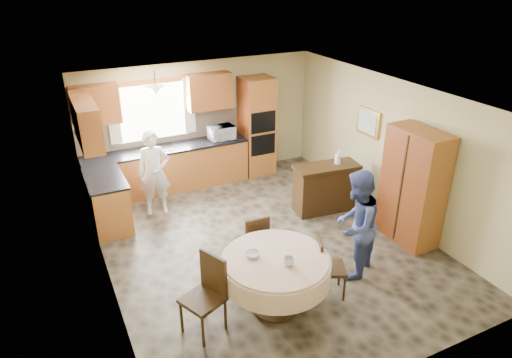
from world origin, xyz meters
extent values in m
cube|color=brown|center=(0.00, 0.00, 0.00)|extent=(5.00, 6.00, 0.01)
cube|color=white|center=(0.00, 0.00, 2.50)|extent=(5.00, 6.00, 0.01)
cube|color=tan|center=(0.00, 3.00, 1.25)|extent=(5.00, 0.02, 2.50)
cube|color=tan|center=(0.00, -3.00, 1.25)|extent=(5.00, 0.02, 2.50)
cube|color=tan|center=(-2.50, 0.00, 1.25)|extent=(0.02, 6.00, 2.50)
cube|color=tan|center=(2.50, 0.00, 1.25)|extent=(0.02, 6.00, 2.50)
cube|color=white|center=(-1.00, 2.98, 1.60)|extent=(1.40, 0.03, 1.10)
cube|color=white|center=(-1.75, 2.93, 1.65)|extent=(0.22, 0.02, 1.15)
cube|color=white|center=(-0.25, 2.93, 1.65)|extent=(0.22, 0.02, 1.15)
cube|color=orange|center=(-0.85, 2.70, 0.44)|extent=(3.30, 0.60, 0.88)
cube|color=black|center=(-0.85, 2.70, 0.90)|extent=(3.30, 0.64, 0.04)
cube|color=orange|center=(-2.20, 1.80, 0.44)|extent=(0.60, 1.20, 0.88)
cube|color=black|center=(-2.20, 1.80, 0.90)|extent=(0.64, 1.20, 0.04)
cube|color=tan|center=(-0.85, 2.99, 1.18)|extent=(3.30, 0.02, 0.55)
cube|color=#A45B29|center=(-2.05, 2.83, 1.91)|extent=(0.85, 0.33, 0.72)
cube|color=#A45B29|center=(0.15, 2.83, 1.91)|extent=(0.90, 0.33, 0.72)
cube|color=#A45B29|center=(-2.33, 1.80, 1.91)|extent=(0.33, 1.20, 0.72)
cube|color=orange|center=(1.15, 2.69, 1.06)|extent=(0.66, 0.62, 2.12)
cube|color=black|center=(1.15, 2.38, 1.25)|extent=(0.56, 0.01, 0.45)
cube|color=black|center=(1.15, 2.38, 0.75)|extent=(0.56, 0.01, 0.45)
cone|color=beige|center=(-1.00, 2.50, 2.12)|extent=(0.36, 0.36, 0.18)
cube|color=#3D2710|center=(1.54, 0.56, 0.43)|extent=(1.25, 0.63, 0.86)
cube|color=black|center=(2.06, 0.73, 0.31)|extent=(0.50, 0.40, 0.61)
cube|color=orange|center=(2.22, -0.87, 0.97)|extent=(0.51, 1.01, 1.93)
cylinder|color=#3D2710|center=(-0.60, -1.44, 0.38)|extent=(0.21, 0.21, 0.75)
cylinder|color=#3D2710|center=(-0.60, -1.44, 0.02)|extent=(0.63, 0.63, 0.04)
cylinder|color=beige|center=(-0.60, -1.44, 0.79)|extent=(1.37, 1.37, 0.05)
cylinder|color=beige|center=(-0.60, -1.44, 0.64)|extent=(1.43, 1.43, 0.30)
cube|color=#3D2710|center=(-1.61, -1.41, 0.49)|extent=(0.60, 0.60, 0.05)
cube|color=#3D2710|center=(-1.42, -1.33, 0.78)|extent=(0.21, 0.41, 0.54)
cylinder|color=#3D2710|center=(-1.80, -1.61, 0.23)|extent=(0.04, 0.04, 0.47)
cylinder|color=#3D2710|center=(-1.41, -1.61, 0.23)|extent=(0.04, 0.04, 0.47)
cylinder|color=#3D2710|center=(-1.80, -1.22, 0.23)|extent=(0.04, 0.04, 0.47)
cylinder|color=#3D2710|center=(-1.41, -1.22, 0.23)|extent=(0.04, 0.04, 0.47)
cube|color=#3D2710|center=(-0.45, -0.43, 0.43)|extent=(0.42, 0.42, 0.05)
cube|color=#3D2710|center=(-0.45, -0.61, 0.68)|extent=(0.38, 0.06, 0.47)
cylinder|color=#3D2710|center=(-0.62, -0.60, 0.20)|extent=(0.03, 0.03, 0.41)
cylinder|color=#3D2710|center=(-0.28, -0.60, 0.20)|extent=(0.03, 0.03, 0.41)
cylinder|color=#3D2710|center=(-0.62, -0.26, 0.20)|extent=(0.03, 0.03, 0.41)
cylinder|color=#3D2710|center=(-0.28, -0.26, 0.20)|extent=(0.03, 0.03, 0.41)
cube|color=#3D2710|center=(0.24, -1.50, 0.42)|extent=(0.52, 0.52, 0.05)
cube|color=#3D2710|center=(0.08, -1.43, 0.67)|extent=(0.19, 0.36, 0.47)
cylinder|color=#3D2710|center=(0.07, -1.67, 0.20)|extent=(0.03, 0.03, 0.40)
cylinder|color=#3D2710|center=(0.41, -1.67, 0.20)|extent=(0.03, 0.03, 0.40)
cylinder|color=#3D2710|center=(0.07, -1.33, 0.20)|extent=(0.03, 0.03, 0.40)
cylinder|color=#3D2710|center=(0.41, -1.33, 0.20)|extent=(0.03, 0.03, 0.40)
cube|color=gold|center=(2.47, 0.67, 1.57)|extent=(0.05, 0.61, 0.50)
cube|color=silver|center=(2.44, 0.67, 1.57)|extent=(0.01, 0.50, 0.40)
imported|color=silver|center=(0.32, 2.65, 1.06)|extent=(0.53, 0.38, 0.28)
imported|color=silver|center=(-1.32, 1.87, 0.80)|extent=(0.64, 0.48, 1.60)
imported|color=#39467E|center=(0.80, -1.26, 0.84)|extent=(1.03, 0.97, 1.67)
imported|color=#B2B2B2|center=(1.35, 0.56, 0.88)|extent=(0.24, 0.24, 0.06)
imported|color=silver|center=(1.76, 0.56, 1.01)|extent=(0.15, 0.15, 0.31)
imported|color=#B2B2B2|center=(-0.53, -1.64, 0.87)|extent=(0.17, 0.17, 0.11)
imported|color=#B2B2B2|center=(-0.85, -1.28, 0.85)|extent=(0.25, 0.25, 0.06)
camera|label=1|loc=(-2.96, -5.69, 4.25)|focal=32.00mm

